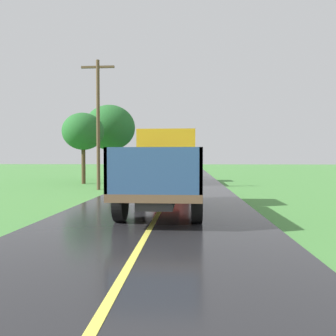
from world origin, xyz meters
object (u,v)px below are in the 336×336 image
object	(u,v)px
utility_pole_roadside	(98,120)
roadside_tree_mid_right	(110,128)
banana_truck_near	(166,168)
banana_truck_far	(174,163)
roadside_tree_near_left	(83,132)

from	to	relation	value
utility_pole_roadside	roadside_tree_mid_right	size ratio (longest dim) A/B	1.17
utility_pole_roadside	banana_truck_near	bearing A→B (deg)	-56.85
banana_truck_far	roadside_tree_mid_right	distance (m)	7.14
utility_pole_roadside	roadside_tree_near_left	xyz separation A→B (m)	(-2.34, 4.18, -0.28)
banana_truck_near	banana_truck_far	xyz separation A→B (m)	(-0.32, 12.40, 0.01)
banana_truck_near	roadside_tree_mid_right	world-z (taller)	roadside_tree_mid_right
banana_truck_near	banana_truck_far	size ratio (longest dim) A/B	1.00
banana_truck_far	roadside_tree_near_left	xyz separation A→B (m)	(-6.49, -1.38, 2.27)
banana_truck_far	utility_pole_roadside	size ratio (longest dim) A/B	0.78
banana_truck_near	banana_truck_far	bearing A→B (deg)	91.47
roadside_tree_near_left	roadside_tree_mid_right	distance (m)	4.61
banana_truck_far	roadside_tree_mid_right	xyz separation A→B (m)	(-5.69, 3.10, 3.00)
roadside_tree_near_left	banana_truck_far	bearing A→B (deg)	12.00
banana_truck_near	utility_pole_roadside	distance (m)	8.57
utility_pole_roadside	banana_truck_far	bearing A→B (deg)	53.23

